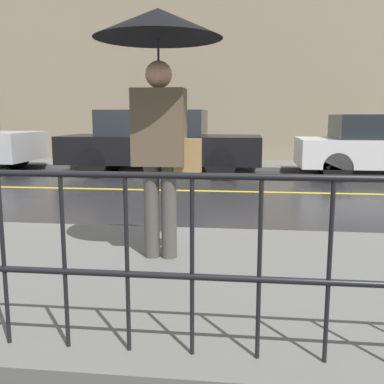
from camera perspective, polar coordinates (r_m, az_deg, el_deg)
name	(u,v)px	position (r m, az deg, el deg)	size (l,w,h in m)	color
ground_plane	(147,190)	(8.61, -5.80, 0.27)	(80.00, 80.00, 0.00)	#262628
sidewalk_near	(28,272)	(4.22, -20.07, -9.49)	(28.00, 3.06, 0.10)	#60605E
sidewalk_far	(179,164)	(12.68, -1.72, 3.54)	(28.00, 1.93, 0.10)	#60605E
lane_marking	(146,190)	(8.61, -5.80, 0.30)	(25.20, 0.12, 0.01)	gold
building_storefront	(184,62)	(13.80, -1.07, 16.15)	(28.00, 0.30, 5.93)	gray
pedestrian	(159,63)	(4.04, -4.21, 16.08)	(1.11, 1.11, 2.19)	#4C4742
car_black	(159,142)	(10.77, -4.19, 6.34)	(4.69, 1.73, 1.53)	black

